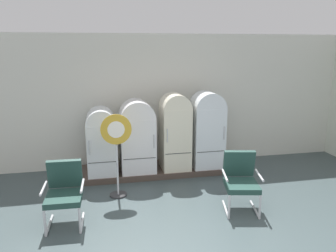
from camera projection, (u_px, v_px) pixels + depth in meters
back_wall at (151, 100)px, 7.69m from camera, size 11.76×0.12×2.97m
display_plinth at (156, 170)px, 7.41m from camera, size 3.58×0.95×0.12m
refrigerator_0 at (101, 139)px, 6.92m from camera, size 0.60×0.72×1.36m
refrigerator_1 at (137, 134)px, 7.04m from camera, size 0.71×0.69×1.51m
refrigerator_2 at (175, 129)px, 7.16m from camera, size 0.59×0.65×1.62m
refrigerator_3 at (207, 127)px, 7.29m from camera, size 0.66×0.64×1.64m
armchair_left at (64, 190)px, 5.21m from camera, size 0.62×0.70×0.98m
armchair_right at (241, 178)px, 5.68m from camera, size 0.70×0.78×0.98m
sign_stand at (117, 153)px, 6.06m from camera, size 0.55×0.32×1.54m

